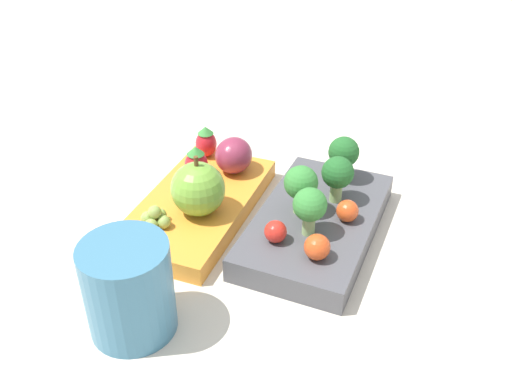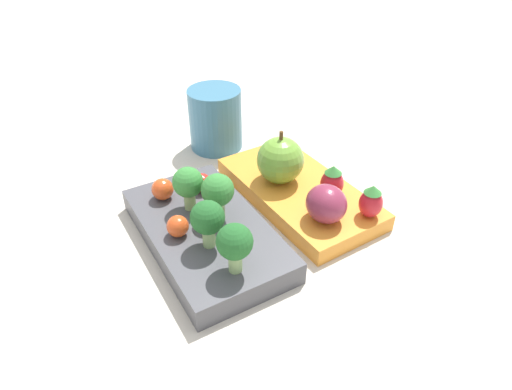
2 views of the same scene
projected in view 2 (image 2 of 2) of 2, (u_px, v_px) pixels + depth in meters
The scene contains 16 objects.
ground_plane at pixel (254, 216), 0.53m from camera, with size 4.00×4.00×0.00m, color beige.
bento_box_savoury at pixel (206, 233), 0.48m from camera, with size 0.21×0.12×0.03m.
bento_box_fruit at pixel (300, 194), 0.54m from camera, with size 0.21×0.11×0.02m.
broccoli_floret_0 at pixel (235, 243), 0.40m from camera, with size 0.03×0.03×0.05m.
broccoli_floret_1 at pixel (218, 192), 0.46m from camera, with size 0.03×0.03×0.05m.
broccoli_floret_2 at pixel (188, 184), 0.48m from camera, with size 0.03×0.03×0.05m.
broccoli_floret_3 at pixel (208, 219), 0.43m from camera, with size 0.03×0.03×0.05m.
cherry_tomato_0 at pixel (178, 226), 0.45m from camera, with size 0.02×0.02×0.02m.
cherry_tomato_1 at pixel (163, 189), 0.50m from camera, with size 0.02×0.02×0.02m.
cherry_tomato_2 at pixel (202, 183), 0.52m from camera, with size 0.02×0.02×0.02m.
apple at pixel (280, 160), 0.53m from camera, with size 0.06×0.06×0.07m.
strawberry_0 at pixel (371, 202), 0.48m from camera, with size 0.03×0.03×0.04m.
strawberry_1 at pixel (332, 182), 0.51m from camera, with size 0.03×0.03×0.04m.
plum at pixel (326, 204), 0.48m from camera, with size 0.05×0.04×0.04m.
grape_cluster at pixel (282, 154), 0.58m from camera, with size 0.03×0.03×0.02m.
drinking_cup at pixel (215, 119), 0.63m from camera, with size 0.07×0.07×0.09m.
Camera 2 is at (-0.35, 0.22, 0.33)m, focal length 32.00 mm.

